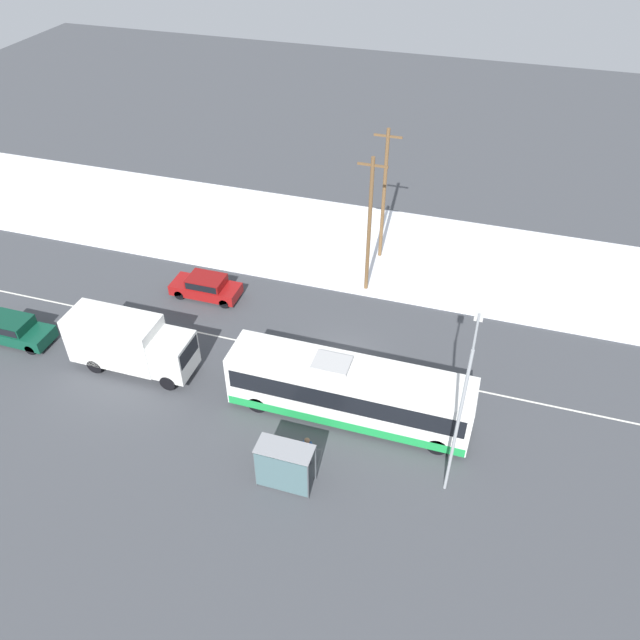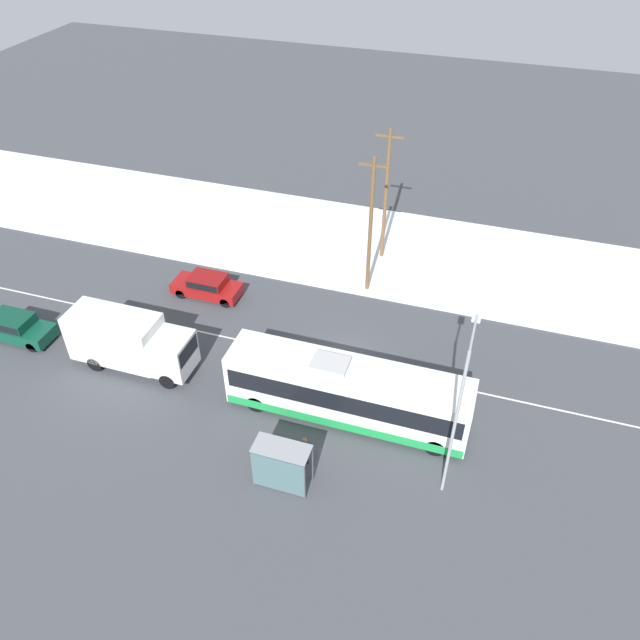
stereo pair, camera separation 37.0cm
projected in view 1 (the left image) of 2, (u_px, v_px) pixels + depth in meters
ground_plane at (341, 362)px, 35.31m from camera, size 120.00×120.00×0.00m
snow_lot at (387, 250)px, 44.31m from camera, size 80.00×11.35×0.12m
lane_marking_center at (341, 362)px, 35.31m from camera, size 60.00×0.12×0.00m
city_bus at (349, 391)px, 31.16m from camera, size 12.28×2.57×3.45m
box_truck at (129, 342)px, 33.92m from camera, size 6.96×2.30×3.28m
sedan_car at (206, 286)px, 39.69m from camera, size 4.41×1.80×1.47m
parked_car_near_truck at (13, 329)px, 36.30m from camera, size 4.58×1.80×1.55m
pedestrian_at_stop at (307, 448)px, 29.16m from camera, size 0.62×0.28×1.72m
bus_shelter at (283, 464)px, 27.69m from camera, size 2.59×1.20×2.40m
streetlamp at (462, 400)px, 25.74m from camera, size 0.36×2.85×8.48m
utility_pole_roadside at (369, 225)px, 37.75m from camera, size 1.80×0.24×9.20m
utility_pole_snowlot at (384, 194)px, 40.78m from camera, size 1.80×0.24×9.28m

